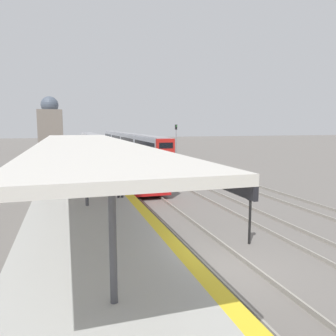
# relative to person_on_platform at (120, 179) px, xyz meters

# --- Properties ---
(ground_plane) EXTENTS (240.00, 240.00, 0.00)m
(ground_plane) POSITION_rel_person_on_platform_xyz_m (2.28, -7.83, -1.85)
(ground_plane) COLOR slate
(track_platform_line) EXTENTS (1.51, 120.00, 0.15)m
(track_platform_line) POSITION_rel_person_on_platform_xyz_m (2.28, -7.83, -1.77)
(track_platform_line) COLOR gray
(track_platform_line) RESTS_ON ground_plane
(track_middle_line) EXTENTS (1.51, 120.00, 0.15)m
(track_middle_line) POSITION_rel_person_on_platform_xyz_m (6.34, -7.83, -1.77)
(track_middle_line) COLOR gray
(track_middle_line) RESTS_ON ground_plane
(station_platform) EXTENTS (5.18, 80.00, 0.86)m
(station_platform) POSITION_rel_person_on_platform_xyz_m (-1.77, -7.83, -1.42)
(station_platform) COLOR #A8A8A3
(station_platform) RESTS_ON ground_plane
(platform_canopy) EXTENTS (4.00, 22.34, 3.01)m
(platform_canopy) POSITION_rel_person_on_platform_xyz_m (-1.73, -1.25, 1.90)
(platform_canopy) COLOR beige
(platform_canopy) RESTS_ON station_platform
(person_on_platform) EXTENTS (0.40, 0.40, 1.66)m
(person_on_platform) POSITION_rel_person_on_platform_xyz_m (0.00, 0.00, 0.00)
(person_on_platform) COLOR #2D2D33
(person_on_platform) RESTS_ON station_platform
(train_near) EXTENTS (2.64, 62.05, 3.00)m
(train_near) POSITION_rel_person_on_platform_xyz_m (2.28, 33.46, -0.18)
(train_near) COLOR red
(train_near) RESTS_ON ground_plane
(train_far) EXTENTS (2.57, 60.71, 2.93)m
(train_far) POSITION_rel_person_on_platform_xyz_m (10.40, 56.12, -0.21)
(train_far) COLOR red
(train_far) RESTS_ON ground_plane
(signal_post_near) EXTENTS (0.20, 0.22, 2.12)m
(signal_post_near) POSITION_rel_person_on_platform_xyz_m (4.09, -5.96, -0.55)
(signal_post_near) COLOR black
(signal_post_near) RESTS_ON ground_plane
(signal_mast_far) EXTENTS (0.28, 0.29, 4.74)m
(signal_mast_far) POSITION_rel_person_on_platform_xyz_m (12.48, 27.68, 1.15)
(signal_mast_far) COLOR gray
(signal_mast_far) RESTS_ON ground_plane
(distant_domed_building) EXTENTS (4.00, 4.00, 9.51)m
(distant_domed_building) POSITION_rel_person_on_platform_xyz_m (-4.99, 42.98, 2.55)
(distant_domed_building) COLOR slate
(distant_domed_building) RESTS_ON ground_plane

